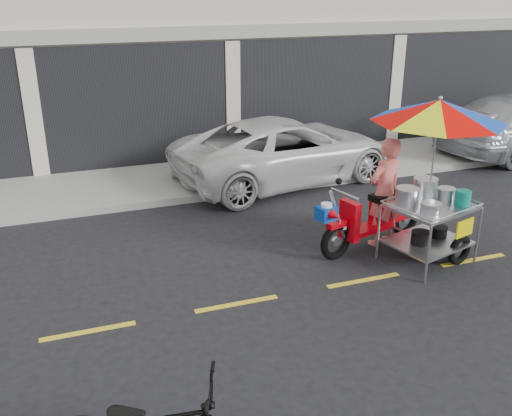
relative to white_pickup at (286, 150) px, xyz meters
name	(u,v)px	position (x,y,z in m)	size (l,w,h in m)	color
ground	(363,281)	(-0.66, -4.70, -0.70)	(90.00, 90.00, 0.00)	black
sidewalk	(246,170)	(-0.66, 0.80, -0.63)	(45.00, 3.00, 0.15)	gray
centerline	(363,280)	(-0.66, -4.70, -0.70)	(42.00, 0.10, 0.01)	gold
white_pickup	(286,150)	(0.00, 0.00, 0.00)	(2.34, 5.07, 1.41)	silver
food_vendor_rig	(416,157)	(0.48, -4.09, 0.95)	(3.00, 2.47, 2.63)	black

